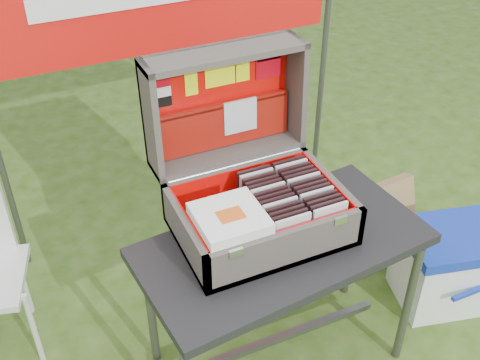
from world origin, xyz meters
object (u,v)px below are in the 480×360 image
cooler (448,266)px  cardboard_box (381,225)px  suitcase (255,157)px  table (280,304)px

cooler → cardboard_box: cardboard_box is taller
suitcase → cooler: 1.24m
suitcase → cooler: (0.94, -0.16, -0.78)m
table → suitcase: 0.66m
suitcase → cardboard_box: bearing=14.0°
cooler → cardboard_box: size_ratio=1.05×
suitcase → table: bearing=-70.2°
table → suitcase: size_ratio=1.74×
suitcase → cardboard_box: suitcase is taller
suitcase → cooler: size_ratio=1.37×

